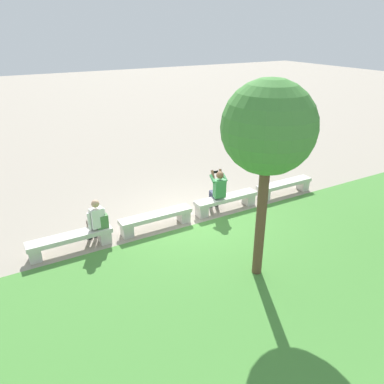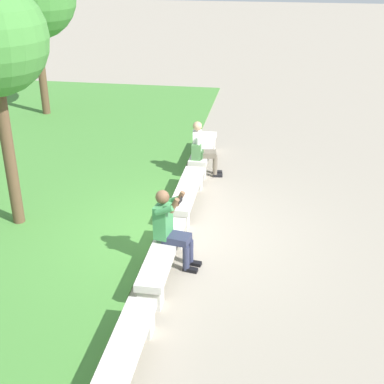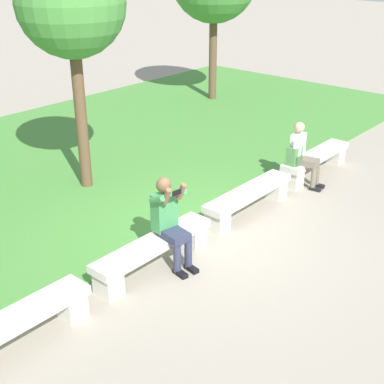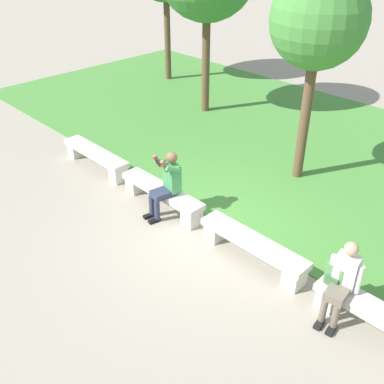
{
  "view_description": "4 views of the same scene",
  "coord_description": "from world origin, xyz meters",
  "px_view_note": "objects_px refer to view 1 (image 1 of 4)",
  "views": [
    {
      "loc": [
        4.79,
        8.45,
        5.18
      ],
      "look_at": [
        0.01,
        -0.02,
        0.84
      ],
      "focal_mm": 35.0,
      "sensor_mm": 36.0,
      "label": 1
    },
    {
      "loc": [
        -8.2,
        -1.59,
        4.85
      ],
      "look_at": [
        -0.29,
        -0.33,
        1.04
      ],
      "focal_mm": 50.0,
      "sensor_mm": 36.0,
      "label": 2
    },
    {
      "loc": [
        -5.78,
        -4.74,
        4.26
      ],
      "look_at": [
        -0.56,
        -0.2,
        1.06
      ],
      "focal_mm": 50.0,
      "sensor_mm": 36.0,
      "label": 3
    },
    {
      "loc": [
        4.71,
        -4.9,
        5.06
      ],
      "look_at": [
        -0.15,
        -0.15,
        0.87
      ],
      "focal_mm": 42.0,
      "sensor_mm": 36.0,
      "label": 4
    }
  ],
  "objects_px": {
    "bench_main": "(284,186)",
    "bench_near": "(226,201)",
    "bench_mid": "(156,218)",
    "person_photographer": "(218,189)",
    "bench_far": "(70,240)",
    "tree_left_background": "(269,129)",
    "person_distant": "(95,220)",
    "backpack": "(102,221)"
  },
  "relations": [
    {
      "from": "bench_far",
      "to": "person_photographer",
      "type": "xyz_separation_m",
      "value": [
        -4.41,
        -0.08,
        0.43
      ]
    },
    {
      "from": "bench_main",
      "to": "person_distant",
      "type": "xyz_separation_m",
      "value": [
        6.31,
        -0.07,
        0.37
      ]
    },
    {
      "from": "bench_main",
      "to": "person_distant",
      "type": "relative_size",
      "value": 1.65
    },
    {
      "from": "bench_far",
      "to": "tree_left_background",
      "type": "distance_m",
      "value": 5.52
    },
    {
      "from": "bench_far",
      "to": "backpack",
      "type": "relative_size",
      "value": 4.86
    },
    {
      "from": "bench_mid",
      "to": "person_photographer",
      "type": "distance_m",
      "value": 2.12
    },
    {
      "from": "bench_mid",
      "to": "person_distant",
      "type": "xyz_separation_m",
      "value": [
        1.64,
        -0.07,
        0.37
      ]
    },
    {
      "from": "bench_near",
      "to": "person_photographer",
      "type": "height_order",
      "value": "person_photographer"
    },
    {
      "from": "bench_near",
      "to": "bench_mid",
      "type": "xyz_separation_m",
      "value": [
        2.33,
        0.0,
        0.0
      ]
    },
    {
      "from": "bench_near",
      "to": "bench_far",
      "type": "distance_m",
      "value": 4.67
    },
    {
      "from": "bench_main",
      "to": "tree_left_background",
      "type": "relative_size",
      "value": 0.48
    },
    {
      "from": "bench_main",
      "to": "person_distant",
      "type": "bearing_deg",
      "value": -0.6
    },
    {
      "from": "bench_mid",
      "to": "backpack",
      "type": "bearing_deg",
      "value": 0.89
    },
    {
      "from": "bench_near",
      "to": "bench_far",
      "type": "xyz_separation_m",
      "value": [
        4.67,
        0.0,
        0.0
      ]
    },
    {
      "from": "bench_main",
      "to": "bench_near",
      "type": "xyz_separation_m",
      "value": [
        2.33,
        0.0,
        0.0
      ]
    },
    {
      "from": "person_photographer",
      "to": "backpack",
      "type": "bearing_deg",
      "value": 1.6
    },
    {
      "from": "bench_mid",
      "to": "person_distant",
      "type": "bearing_deg",
      "value": -2.29
    },
    {
      "from": "bench_mid",
      "to": "bench_far",
      "type": "bearing_deg",
      "value": 0.0
    },
    {
      "from": "bench_near",
      "to": "tree_left_background",
      "type": "xyz_separation_m",
      "value": [
        1.2,
        3.02,
        3.05
      ]
    },
    {
      "from": "bench_main",
      "to": "bench_far",
      "type": "height_order",
      "value": "same"
    },
    {
      "from": "bench_main",
      "to": "bench_far",
      "type": "bearing_deg",
      "value": 0.0
    },
    {
      "from": "bench_near",
      "to": "bench_far",
      "type": "bearing_deg",
      "value": 0.0
    },
    {
      "from": "person_photographer",
      "to": "backpack",
      "type": "distance_m",
      "value": 3.58
    },
    {
      "from": "person_distant",
      "to": "backpack",
      "type": "relative_size",
      "value": 2.94
    },
    {
      "from": "tree_left_background",
      "to": "bench_main",
      "type": "bearing_deg",
      "value": -139.5
    },
    {
      "from": "person_distant",
      "to": "bench_main",
      "type": "bearing_deg",
      "value": 179.4
    },
    {
      "from": "bench_far",
      "to": "person_photographer",
      "type": "bearing_deg",
      "value": -179.01
    },
    {
      "from": "bench_far",
      "to": "person_distant",
      "type": "bearing_deg",
      "value": -174.59
    },
    {
      "from": "bench_main",
      "to": "bench_mid",
      "type": "bearing_deg",
      "value": 0.0
    },
    {
      "from": "backpack",
      "to": "bench_mid",
      "type": "bearing_deg",
      "value": -179.11
    },
    {
      "from": "backpack",
      "to": "tree_left_background",
      "type": "xyz_separation_m",
      "value": [
        -2.64,
        2.99,
        2.73
      ]
    },
    {
      "from": "person_photographer",
      "to": "tree_left_background",
      "type": "distance_m",
      "value": 4.16
    },
    {
      "from": "person_photographer",
      "to": "backpack",
      "type": "relative_size",
      "value": 3.08
    },
    {
      "from": "bench_main",
      "to": "tree_left_background",
      "type": "distance_m",
      "value": 5.56
    },
    {
      "from": "bench_main",
      "to": "bench_near",
      "type": "height_order",
      "value": "same"
    },
    {
      "from": "person_photographer",
      "to": "person_distant",
      "type": "height_order",
      "value": "person_photographer"
    },
    {
      "from": "person_distant",
      "to": "backpack",
      "type": "bearing_deg",
      "value": 147.69
    },
    {
      "from": "bench_near",
      "to": "bench_mid",
      "type": "height_order",
      "value": "same"
    },
    {
      "from": "bench_near",
      "to": "bench_mid",
      "type": "distance_m",
      "value": 2.33
    },
    {
      "from": "tree_left_background",
      "to": "bench_far",
      "type": "bearing_deg",
      "value": -41.01
    },
    {
      "from": "bench_near",
      "to": "person_photographer",
      "type": "bearing_deg",
      "value": -16.36
    },
    {
      "from": "backpack",
      "to": "bench_near",
      "type": "bearing_deg",
      "value": -179.65
    }
  ]
}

